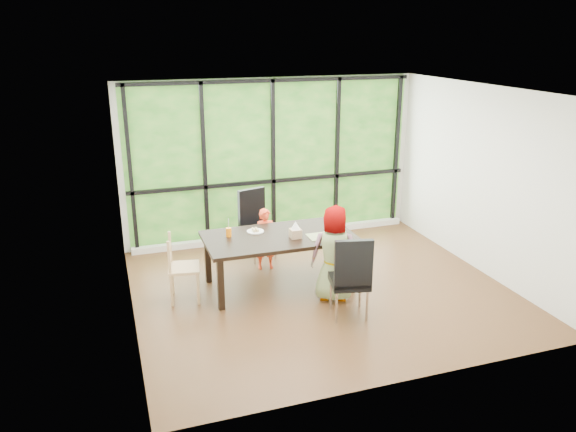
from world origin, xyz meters
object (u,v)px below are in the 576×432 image
object	(u,v)px
plate_far	(255,231)
chair_window_leather	(258,225)
chair_interior_leather	(349,276)
plate_near	(326,236)
child_older	(336,253)
white_mug	(339,223)
tissue_box	(295,233)
green_cup	(343,233)
chair_end_beech	(184,268)
orange_cup	(229,232)
child_toddler	(266,239)
dining_table	(279,261)

from	to	relation	value
plate_far	chair_window_leather	bearing A→B (deg)	71.86
chair_interior_leather	plate_near	xyz separation A→B (m)	(0.02, 0.83, 0.22)
child_older	plate_near	world-z (taller)	child_older
white_mug	tissue_box	distance (m)	0.78
plate_far	green_cup	world-z (taller)	green_cup
chair_interior_leather	plate_near	size ratio (longest dim) A/B	4.76
plate_far	chair_interior_leather	bearing A→B (deg)	-57.82
tissue_box	green_cup	bearing A→B (deg)	-15.24
chair_end_beech	child_older	world-z (taller)	child_older
child_older	orange_cup	size ratio (longest dim) A/B	10.75
plate_far	green_cup	bearing A→B (deg)	-27.68
child_toddler	green_cup	xyz separation A→B (m)	(0.80, -0.97, 0.35)
orange_cup	white_mug	xyz separation A→B (m)	(1.59, -0.11, -0.01)
chair_end_beech	plate_far	size ratio (longest dim) A/B	3.79
orange_cup	chair_interior_leather	bearing A→B (deg)	-46.07
dining_table	green_cup	world-z (taller)	green_cup
chair_interior_leather	white_mug	size ratio (longest dim) A/B	11.09
chair_end_beech	child_older	size ratio (longest dim) A/B	0.70
chair_end_beech	tissue_box	world-z (taller)	chair_end_beech
child_older	green_cup	distance (m)	0.38
chair_window_leather	white_mug	world-z (taller)	chair_window_leather
chair_window_leather	chair_interior_leather	distance (m)	2.23
child_toddler	chair_interior_leather	bearing A→B (deg)	-67.14
orange_cup	green_cup	size ratio (longest dim) A/B	0.99
chair_interior_leather	child_older	world-z (taller)	child_older
white_mug	chair_end_beech	bearing A→B (deg)	-178.13
dining_table	orange_cup	distance (m)	0.81
chair_window_leather	chair_end_beech	world-z (taller)	chair_window_leather
green_cup	chair_interior_leather	bearing A→B (deg)	-107.21
chair_window_leather	child_older	distance (m)	1.77
child_toddler	orange_cup	world-z (taller)	child_toddler
orange_cup	green_cup	bearing A→B (deg)	-19.09
plate_near	chair_interior_leather	bearing A→B (deg)	-91.43
chair_end_beech	green_cup	xyz separation A→B (m)	(2.11, -0.33, 0.36)
chair_end_beech	orange_cup	size ratio (longest dim) A/B	7.51
tissue_box	chair_end_beech	bearing A→B (deg)	173.98
child_toddler	plate_far	distance (m)	0.57
plate_near	green_cup	distance (m)	0.23
chair_interior_leather	child_older	size ratio (longest dim) A/B	0.84
chair_end_beech	green_cup	world-z (taller)	chair_end_beech
child_toddler	orange_cup	distance (m)	0.87
child_older	chair_window_leather	bearing A→B (deg)	-45.77
tissue_box	child_toddler	bearing A→B (deg)	103.14
child_toddler	white_mug	size ratio (longest dim) A/B	9.53
chair_window_leather	chair_interior_leather	size ratio (longest dim) A/B	1.00
chair_interior_leather	tissue_box	world-z (taller)	chair_interior_leather
chair_window_leather	child_toddler	bearing A→B (deg)	-106.86
child_older	plate_far	xyz separation A→B (m)	(-0.87, 0.84, 0.11)
plate_near	tissue_box	bearing A→B (deg)	166.05
dining_table	white_mug	distance (m)	1.03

